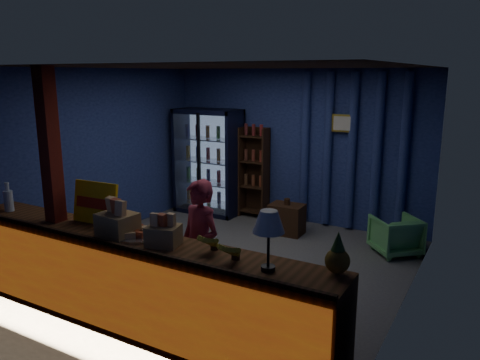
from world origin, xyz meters
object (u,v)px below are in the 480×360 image
(pastry_tray, at_px, (139,234))
(table_lamp, at_px, (269,224))
(green_chair, at_px, (395,235))
(shopkeeper, at_px, (200,248))

(pastry_tray, xyz_separation_m, table_lamp, (1.47, -0.11, 0.37))
(green_chair, bearing_deg, pastry_tray, 18.80)
(green_chair, height_order, pastry_tray, pastry_tray)
(shopkeeper, xyz_separation_m, green_chair, (1.45, 2.77, -0.46))
(pastry_tray, bearing_deg, shopkeeper, 52.66)
(shopkeeper, xyz_separation_m, pastry_tray, (-0.38, -0.50, 0.25))
(shopkeeper, distance_m, table_lamp, 1.39)
(shopkeeper, relative_size, green_chair, 2.43)
(shopkeeper, height_order, pastry_tray, shopkeeper)
(green_chair, distance_m, table_lamp, 3.56)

